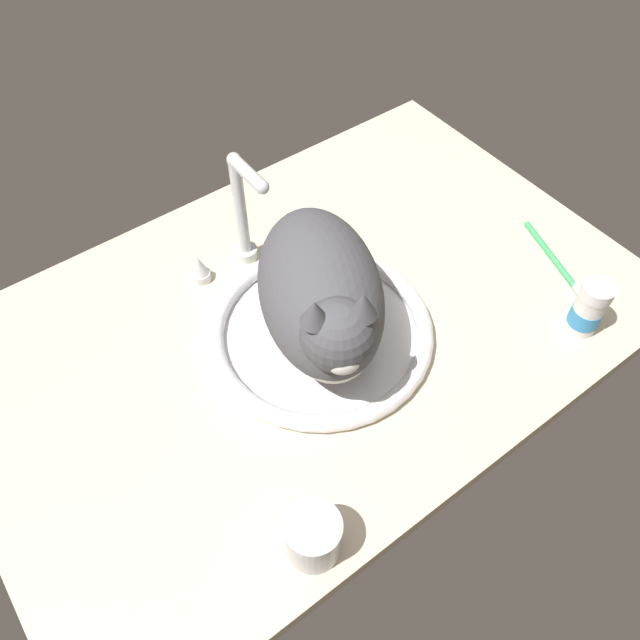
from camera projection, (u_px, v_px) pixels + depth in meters
countertop at (309, 324)px, 103.78cm from camera, size 106.86×70.24×3.00cm
sink_basin at (320, 331)px, 99.58cm from camera, size 35.08×35.08×2.65cm
faucet at (244, 222)px, 103.81cm from camera, size 20.85×10.64×21.65cm
cat at (322, 298)px, 90.39cm from camera, size 28.66×36.21×20.47cm
pill_bottle at (588, 309)px, 97.84cm from camera, size 4.89×4.89×9.91cm
metal_jar at (313, 536)px, 77.56cm from camera, size 7.16×7.16×7.23cm
toothbrush at (556, 260)px, 109.50cm from camera, size 6.83×17.94×1.70cm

